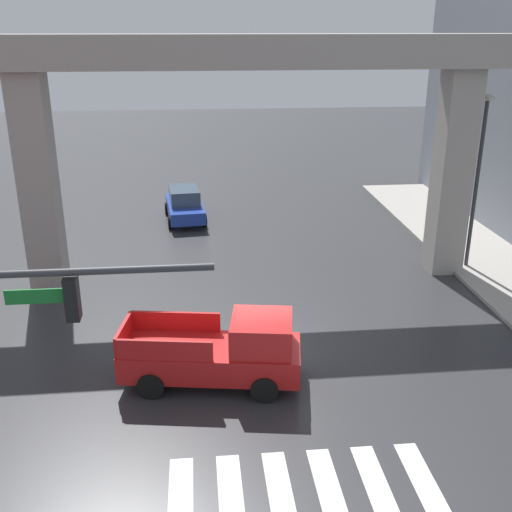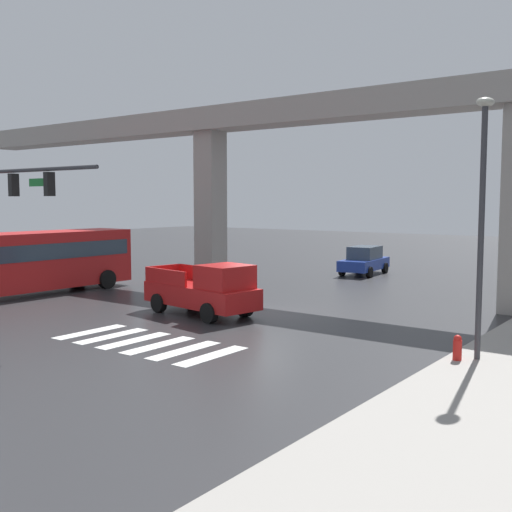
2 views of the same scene
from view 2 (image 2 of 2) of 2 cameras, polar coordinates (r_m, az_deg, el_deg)
The scene contains 9 objects.
ground_plane at distance 24.81m, azimuth 0.79°, elevation -5.33°, with size 120.00×120.00×0.00m, color #2D2D30.
crosswalk_stripes at distance 20.09m, azimuth -10.09°, elevation -7.89°, with size 6.05×2.80×0.01m.
elevated_overpass at distance 29.75m, azimuth 7.86°, elevation 11.92°, with size 56.55×1.99×9.45m.
pickup_truck at distance 24.33m, azimuth -4.66°, elevation -3.19°, with size 5.34×2.68×2.08m.
city_bus at distance 31.33m, azimuth -20.43°, elevation -0.28°, with size 2.94×10.85×2.99m.
sedan_blue at distance 38.26m, azimuth 9.95°, elevation -0.41°, with size 2.28×4.45×1.72m.
traffic_signal_mast at distance 24.66m, azimuth -21.25°, elevation 4.50°, with size 6.49×0.32×6.20m.
street_lamp_near_corner at distance 17.81m, azimuth 20.13°, elevation 4.98°, with size 0.44×0.70×7.24m.
fire_hydrant at distance 17.97m, azimuth 18.06°, elevation -8.23°, with size 0.24×0.24×0.85m.
Camera 2 is at (14.31, -19.75, 4.51)m, focal length 43.40 mm.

